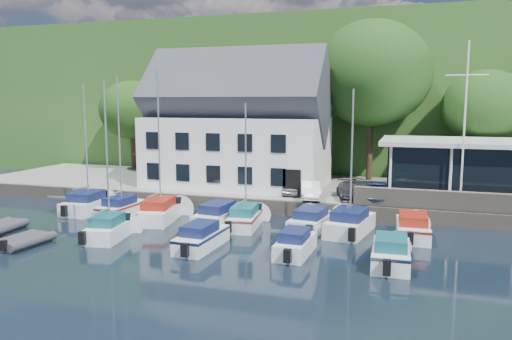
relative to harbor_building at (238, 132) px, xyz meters
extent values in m
plane|color=black|center=(7.00, -16.50, -5.35)|extent=(180.00, 180.00, 0.00)
cube|color=gray|center=(7.00, 1.00, -4.85)|extent=(60.00, 13.00, 1.00)
cube|color=#6D6457|center=(7.00, -5.50, -4.85)|extent=(60.00, 0.30, 1.00)
cube|color=#2B5821|center=(7.00, 45.50, 2.65)|extent=(160.00, 75.00, 16.00)
cube|color=#4C5A2D|center=(15.00, 53.50, 10.80)|extent=(50.00, 30.00, 0.30)
cube|color=#6D6457|center=(19.00, -5.10, -3.75)|extent=(18.00, 0.50, 1.20)
imported|color=silver|center=(5.40, -2.71, -3.79)|extent=(1.37, 3.29, 1.11)
imported|color=silver|center=(6.85, -4.00, -3.73)|extent=(2.20, 3.99, 1.25)
imported|color=#2B2A2F|center=(9.48, -3.28, -3.78)|extent=(2.49, 4.18, 1.14)
imported|color=navy|center=(11.43, -3.32, -3.71)|extent=(1.58, 3.77, 1.28)
camera|label=1|loc=(13.66, -38.03, 2.42)|focal=35.00mm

